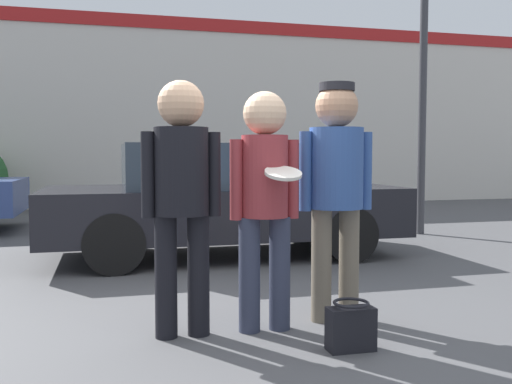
{
  "coord_description": "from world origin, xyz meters",
  "views": [
    {
      "loc": [
        -0.77,
        -3.89,
        1.23
      ],
      "look_at": [
        0.29,
        0.15,
        0.96
      ],
      "focal_mm": 40.0,
      "sensor_mm": 36.0,
      "label": 1
    }
  ],
  "objects_px": {
    "person_right": "(336,176)",
    "handbag": "(351,327)",
    "person_middle_with_frisbee": "(265,190)",
    "parked_car_near": "(221,199)",
    "person_left": "(182,184)"
  },
  "relations": [
    {
      "from": "person_right",
      "to": "handbag",
      "type": "bearing_deg",
      "value": -103.93
    },
    {
      "from": "person_left",
      "to": "person_right",
      "type": "xyz_separation_m",
      "value": [
        1.15,
        0.09,
        0.04
      ]
    },
    {
      "from": "person_right",
      "to": "person_middle_with_frisbee",
      "type": "bearing_deg",
      "value": -169.17
    },
    {
      "from": "person_middle_with_frisbee",
      "to": "handbag",
      "type": "relative_size",
      "value": 5.32
    },
    {
      "from": "person_middle_with_frisbee",
      "to": "person_right",
      "type": "bearing_deg",
      "value": 10.83
    },
    {
      "from": "person_middle_with_frisbee",
      "to": "parked_car_near",
      "type": "xyz_separation_m",
      "value": [
        0.28,
        3.03,
        -0.29
      ]
    },
    {
      "from": "person_right",
      "to": "handbag",
      "type": "xyz_separation_m",
      "value": [
        -0.16,
        -0.65,
        -0.92
      ]
    },
    {
      "from": "person_left",
      "to": "handbag",
      "type": "distance_m",
      "value": 1.44
    },
    {
      "from": "person_left",
      "to": "handbag",
      "type": "bearing_deg",
      "value": -29.2
    },
    {
      "from": "person_left",
      "to": "parked_car_near",
      "type": "height_order",
      "value": "person_left"
    },
    {
      "from": "person_right",
      "to": "person_left",
      "type": "bearing_deg",
      "value": -175.34
    },
    {
      "from": "person_middle_with_frisbee",
      "to": "handbag",
      "type": "bearing_deg",
      "value": -52.36
    },
    {
      "from": "person_right",
      "to": "handbag",
      "type": "height_order",
      "value": "person_right"
    },
    {
      "from": "parked_car_near",
      "to": "person_right",
      "type": "bearing_deg",
      "value": -84.3
    },
    {
      "from": "person_middle_with_frisbee",
      "to": "parked_car_near",
      "type": "distance_m",
      "value": 3.05
    }
  ]
}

